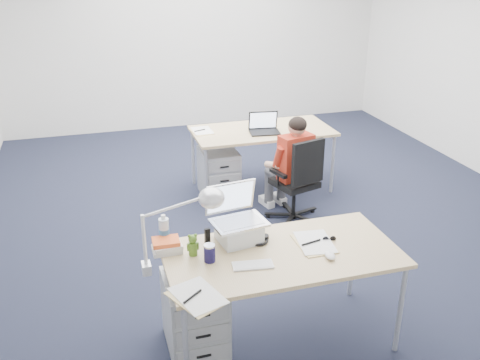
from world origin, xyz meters
The scene contains 24 objects.
floor centered at (0.00, 0.00, 0.00)m, with size 7.00×7.00×0.00m, color black.
room centered at (0.00, 0.00, 1.71)m, with size 6.02×7.02×2.80m.
desk_near centered at (-0.57, -1.86, 0.68)m, with size 1.60×0.80×0.73m.
desk_far centered at (0.17, 0.77, 0.68)m, with size 1.60×0.80×0.73m.
office_chair centered at (0.25, -0.12, 0.26)m, with size 0.72×0.72×0.92m.
seated_person centered at (0.22, 0.04, 0.55)m, with size 0.42×0.65×1.11m.
drawer_pedestal_near centered at (-1.17, -1.76, 0.28)m, with size 0.40×0.50×0.55m, color #A5A8AA.
drawer_pedestal_far centered at (-0.37, 0.71, 0.28)m, with size 0.40×0.50×0.55m, color #A5A8AA.
silver_laptop centered at (-0.81, -1.62, 0.93)m, with size 0.37×0.29×0.39m, color silver, non-canonical shape.
wireless_keyboard centered at (-0.82, -1.97, 0.74)m, with size 0.27×0.11×0.01m, color white.
computer_mouse centered at (-0.29, -2.02, 0.75)m, with size 0.07×0.10×0.04m, color white.
headphones centered at (-0.68, -1.68, 0.75)m, with size 0.19×0.15×0.03m, color black, non-canonical shape.
can_koozie centered at (-1.07, -1.83, 0.79)m, with size 0.07×0.07×0.12m, color #18143E.
water_bottle centered at (-1.32, -1.53, 0.85)m, with size 0.07×0.07×0.23m, color silver.
bear_figurine centered at (-1.16, -1.72, 0.81)m, with size 0.08×0.06×0.16m, color #34651A, non-canonical shape.
book_stack centered at (-1.32, -1.62, 0.77)m, with size 0.20×0.15×0.09m, color silver.
cordless_phone centered at (-1.04, -1.63, 0.80)m, with size 0.04×0.02×0.14m, color black.
papers_left centered at (-1.24, -2.21, 0.74)m, with size 0.24×0.34×0.01m, color #E1C682.
papers_right centered at (-0.32, -1.82, 0.74)m, with size 0.23×0.33×0.01m, color #E1C682.
sunglasses centered at (-0.19, -1.80, 0.74)m, with size 0.10×0.05×0.02m, color black, non-canonical shape.
desk_lamp centered at (-1.32, -1.85, 1.01)m, with size 0.49×0.18×0.56m, color silver, non-canonical shape.
dark_laptop centered at (0.16, 0.64, 0.85)m, with size 0.33×0.32×0.24m, color black, non-canonical shape.
far_cup centered at (0.58, 0.81, 0.77)m, with size 0.06×0.06×0.09m, color white.
far_papers centered at (-0.51, 0.89, 0.73)m, with size 0.21×0.30×0.01m, color white.
Camera 1 is at (-1.74, -4.80, 2.62)m, focal length 40.00 mm.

